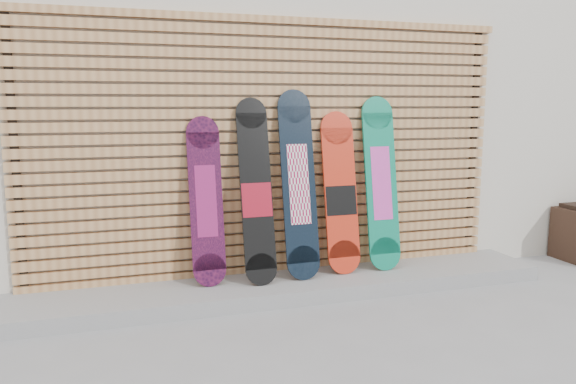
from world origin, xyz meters
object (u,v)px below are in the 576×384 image
at_px(snowboard_1, 256,192).
at_px(snowboard_2, 299,184).
at_px(snowboard_3, 340,194).
at_px(snowboard_4, 381,183).
at_px(snowboard_0, 206,201).

bearing_deg(snowboard_1, snowboard_2, 2.76).
relative_size(snowboard_3, snowboard_4, 0.91).
relative_size(snowboard_1, snowboard_4, 0.99).
distance_m(snowboard_0, snowboard_1, 0.41).
relative_size(snowboard_0, snowboard_1, 0.90).
bearing_deg(snowboard_4, snowboard_1, -178.02).
xyz_separation_m(snowboard_1, snowboard_4, (1.15, 0.04, 0.02)).
distance_m(snowboard_2, snowboard_4, 0.78).
bearing_deg(snowboard_0, snowboard_3, -0.55).
xyz_separation_m(snowboard_0, snowboard_3, (1.17, -0.01, 0.01)).
bearing_deg(snowboard_3, snowboard_2, -176.54).
bearing_deg(snowboard_4, snowboard_2, -178.40).
height_order(snowboard_0, snowboard_4, snowboard_4).
height_order(snowboard_2, snowboard_3, snowboard_2).
bearing_deg(snowboard_0, snowboard_2, -2.57).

